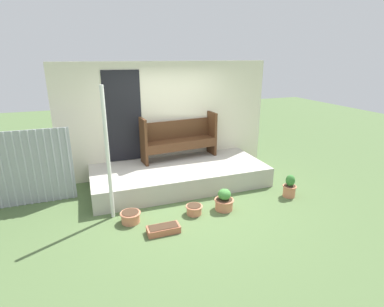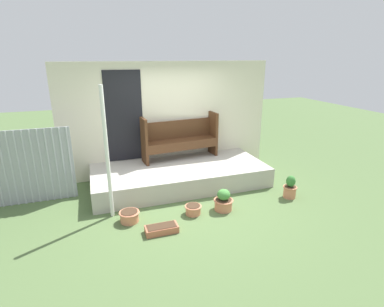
# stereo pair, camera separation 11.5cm
# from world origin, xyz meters

# --- Properties ---
(ground_plane) EXTENTS (24.00, 24.00, 0.00)m
(ground_plane) POSITION_xyz_m (0.00, 0.00, 0.00)
(ground_plane) COLOR #516B3D
(porch_slab) EXTENTS (3.73, 1.62, 0.42)m
(porch_slab) POSITION_xyz_m (0.09, 0.81, 0.21)
(porch_slab) COLOR #B7B2A5
(porch_slab) RESTS_ON ground_plane
(house_wall) EXTENTS (4.93, 0.08, 2.60)m
(house_wall) POSITION_xyz_m (0.05, 1.65, 1.31)
(house_wall) COLOR beige
(house_wall) RESTS_ON ground_plane
(fence_corrugated) EXTENTS (2.39, 0.05, 1.45)m
(fence_corrugated) POSITION_xyz_m (-3.23, 0.91, 0.72)
(fence_corrugated) COLOR #9EA3A8
(fence_corrugated) RESTS_ON ground_plane
(support_post) EXTENTS (0.06, 0.06, 2.29)m
(support_post) POSITION_xyz_m (-1.44, -0.12, 1.14)
(support_post) COLOR white
(support_post) RESTS_ON ground_plane
(bench) EXTENTS (1.79, 0.57, 1.02)m
(bench) POSITION_xyz_m (0.26, 1.36, 0.93)
(bench) COLOR #4C2D19
(bench) RESTS_ON porch_slab
(flower_pot_left) EXTENTS (0.35, 0.35, 0.19)m
(flower_pot_left) POSITION_xyz_m (-1.18, -0.41, 0.11)
(flower_pot_left) COLOR tan
(flower_pot_left) RESTS_ON ground_plane
(flower_pot_middle) EXTENTS (0.31, 0.31, 0.17)m
(flower_pot_middle) POSITION_xyz_m (-0.06, -0.52, 0.10)
(flower_pot_middle) COLOR tan
(flower_pot_middle) RESTS_ON ground_plane
(flower_pot_right) EXTENTS (0.36, 0.36, 0.41)m
(flower_pot_right) POSITION_xyz_m (0.51, -0.56, 0.18)
(flower_pot_right) COLOR tan
(flower_pot_right) RESTS_ON ground_plane
(flower_pot_far_right) EXTENTS (0.28, 0.28, 0.46)m
(flower_pot_far_right) POSITION_xyz_m (1.99, -0.51, 0.20)
(flower_pot_far_right) COLOR tan
(flower_pot_far_right) RESTS_ON ground_plane
(planter_box_rect) EXTENTS (0.53, 0.23, 0.12)m
(planter_box_rect) POSITION_xyz_m (-0.73, -0.91, 0.06)
(planter_box_rect) COLOR #B76647
(planter_box_rect) RESTS_ON ground_plane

